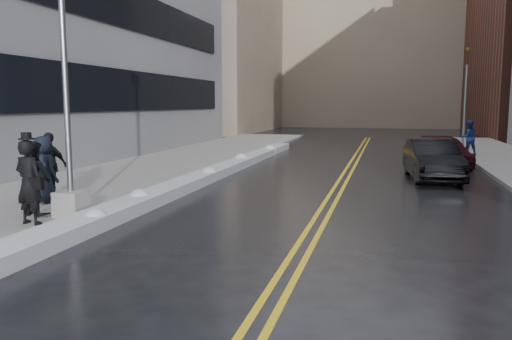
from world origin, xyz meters
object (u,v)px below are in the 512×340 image
Objects in this scene: lamppost at (67,117)px; pedestrian_fedora at (29,182)px; pedestrian_b at (34,178)px; pedestrian_c at (44,169)px; traffic_signal at (465,94)px; car_maroon at (445,152)px; car_black at (432,160)px; pedestrian_east at (469,138)px; pedestrian_d at (50,165)px.

lamppost is 1.77m from pedestrian_fedora.
pedestrian_c is at bearing -44.50° from pedestrian_b.
car_maroon is (-1.82, -7.85, -2.76)m from traffic_signal.
car_maroon is (0.97, 4.83, -0.12)m from car_black.
pedestrian_b is at bearing 44.99° from pedestrian_east.
pedestrian_b is 0.96× the size of pedestrian_d.
pedestrian_d is (-1.07, 2.02, 0.04)m from pedestrian_b.
pedestrian_east is 4.10m from car_maroon.
lamppost is 4.14× the size of pedestrian_east.
lamppost is 1.74m from pedestrian_b.
pedestrian_fedora is 0.41× the size of car_black.
pedestrian_east is at bearing -108.47° from pedestrian_b.
pedestrian_d is 13.28m from car_black.
pedestrian_east is (11.88, 18.91, -0.03)m from pedestrian_fedora.
lamppost is at bearing 46.82° from pedestrian_east.
pedestrian_b is (-0.55, 0.85, -0.05)m from pedestrian_fedora.
lamppost reaches higher than pedestrian_d.
car_black is at bearing 63.36° from pedestrian_east.
car_black is at bearing -107.58° from car_maroon.
pedestrian_fedora is 1.01m from pedestrian_b.
traffic_signal is at bearing -112.75° from pedestrian_fedora.
pedestrian_east is at bearing 68.38° from car_black.
pedestrian_c reaches higher than car_black.
car_maroon is at bearing -111.29° from pedestrian_b.
traffic_signal is 3.15× the size of pedestrian_fedora.
pedestrian_b is at bearing -141.88° from car_black.
lamppost is 3.10m from pedestrian_d.
lamppost is 17.42m from car_maroon.
pedestrian_d is 1.02× the size of pedestrian_east.
pedestrian_fedora is at bearing -110.70° from lamppost.
car_black is at bearing -123.87° from pedestrian_c.
pedestrian_c is (-0.76, 1.35, 0.01)m from pedestrian_b.
pedestrian_east is (13.49, 16.04, -0.02)m from pedestrian_d.
car_black is at bearing 45.97° from lamppost.
pedestrian_fedora is at bearing 47.38° from pedestrian_east.
car_black is (11.00, 7.43, -0.33)m from pedestrian_d.
pedestrian_c is 0.74m from pedestrian_d.
traffic_signal is at bearing 72.14° from car_black.
pedestrian_c reaches higher than pedestrian_b.
pedestrian_fedora is 13.94m from car_black.
traffic_signal is (11.80, 22.00, 0.87)m from lamppost.
pedestrian_east reaches higher than pedestrian_c.
pedestrian_d reaches higher than car_maroon.
lamppost is 2.54m from pedestrian_c.
pedestrian_east is 0.42× the size of car_maroon.
pedestrian_east is at bearing -109.30° from pedestrian_c.
traffic_signal is 3.18× the size of pedestrian_d.
lamppost is 4.20× the size of pedestrian_b.
traffic_signal is 26.10m from pedestrian_fedora.
pedestrian_c is at bearing -54.09° from pedestrian_fedora.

